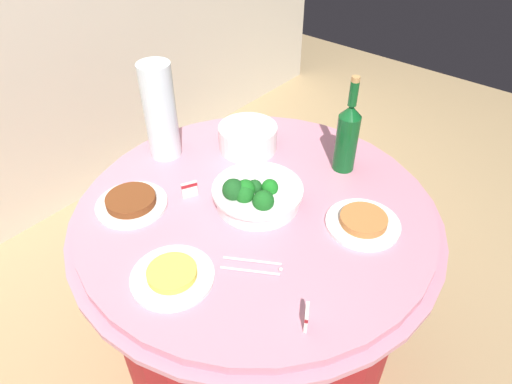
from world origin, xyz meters
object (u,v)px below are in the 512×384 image
at_px(food_plate_peanuts, 363,222).
at_px(decorative_fruit_vase, 161,117).
at_px(label_placard_front, 189,189).
at_px(wine_bottle, 347,136).
at_px(food_plate_stir_fry, 131,202).
at_px(food_plate_fried_egg, 172,275).
at_px(serving_tongs, 254,266).
at_px(broccoli_bowl, 255,194).
at_px(label_placard_mid, 306,316).
at_px(plate_stack, 248,137).

bearing_deg(food_plate_peanuts, decorative_fruit_vase, 99.33).
distance_m(decorative_fruit_vase, label_placard_front, 0.29).
distance_m(wine_bottle, food_plate_stir_fry, 0.72).
distance_m(decorative_fruit_vase, food_plate_fried_egg, 0.60).
relative_size(decorative_fruit_vase, food_plate_stir_fry, 1.55).
bearing_deg(food_plate_stir_fry, wine_bottle, -33.67).
height_order(food_plate_fried_egg, food_plate_stir_fry, food_plate_stir_fry).
distance_m(wine_bottle, food_plate_fried_egg, 0.72).
xyz_separation_m(food_plate_stir_fry, label_placard_front, (0.15, -0.11, 0.02)).
relative_size(serving_tongs, food_plate_stir_fry, 0.73).
distance_m(broccoli_bowl, label_placard_mid, 0.45).
relative_size(broccoli_bowl, serving_tongs, 1.75).
bearing_deg(plate_stack, food_plate_fried_egg, -157.26).
bearing_deg(plate_stack, label_placard_front, -173.18).
xyz_separation_m(label_placard_front, label_placard_mid, (-0.15, -0.56, 0.00)).
height_order(wine_bottle, food_plate_stir_fry, wine_bottle).
height_order(food_plate_fried_egg, label_placard_mid, label_placard_mid).
relative_size(serving_tongs, food_plate_peanuts, 0.73).
bearing_deg(wine_bottle, label_placard_mid, -156.20).
relative_size(plate_stack, decorative_fruit_vase, 0.62).
height_order(decorative_fruit_vase, label_placard_front, decorative_fruit_vase).
height_order(plate_stack, serving_tongs, plate_stack).
bearing_deg(label_placard_mid, food_plate_fried_egg, 107.32).
height_order(food_plate_peanuts, label_placard_mid, label_placard_mid).
xyz_separation_m(plate_stack, food_plate_fried_egg, (-0.59, -0.25, -0.03)).
distance_m(serving_tongs, label_placard_front, 0.36).
xyz_separation_m(serving_tongs, label_placard_front, (0.10, 0.35, 0.03)).
height_order(wine_bottle, food_plate_peanuts, wine_bottle).
relative_size(food_plate_stir_fry, label_placard_front, 4.00).
distance_m(plate_stack, serving_tongs, 0.58).
xyz_separation_m(serving_tongs, label_placard_mid, (-0.06, -0.21, 0.03)).
bearing_deg(wine_bottle, broccoli_bowl, 162.96).
distance_m(food_plate_peanuts, label_placard_front, 0.54).
height_order(broccoli_bowl, wine_bottle, wine_bottle).
bearing_deg(food_plate_stir_fry, food_plate_fried_egg, -109.93).
distance_m(broccoli_bowl, serving_tongs, 0.26).
bearing_deg(serving_tongs, label_placard_mid, -105.35).
relative_size(food_plate_peanuts, label_placard_mid, 4.00).
relative_size(food_plate_fried_egg, label_placard_mid, 4.00).
xyz_separation_m(food_plate_fried_egg, label_placard_mid, (0.11, -0.35, 0.02)).
distance_m(decorative_fruit_vase, food_plate_peanuts, 0.75).
bearing_deg(plate_stack, wine_bottle, -70.43).
distance_m(food_plate_stir_fry, label_placard_mid, 0.66).
xyz_separation_m(decorative_fruit_vase, label_placard_front, (-0.11, -0.24, -0.12)).
bearing_deg(label_placard_front, wine_bottle, -33.10).
height_order(plate_stack, food_plate_fried_egg, plate_stack).
xyz_separation_m(food_plate_fried_egg, food_plate_peanuts, (0.50, -0.28, 0.00)).
height_order(decorative_fruit_vase, food_plate_peanuts, decorative_fruit_vase).
xyz_separation_m(serving_tongs, food_plate_stir_fry, (-0.05, 0.45, 0.01)).
height_order(wine_bottle, serving_tongs, wine_bottle).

